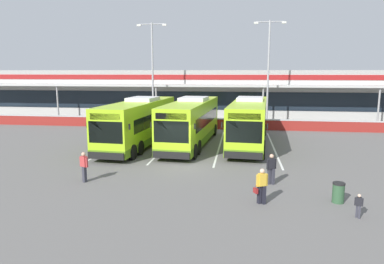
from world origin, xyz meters
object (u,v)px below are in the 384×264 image
(pedestrian_near_bin, at_px, (271,168))
(lamp_post_west, at_px, (152,67))
(coach_bus_left_centre, at_px, (191,123))
(pedestrian_child, at_px, (359,205))
(litter_bin, at_px, (338,193))
(coach_bus_centre, at_px, (249,123))
(lamp_post_centre, at_px, (268,67))
(pedestrian_with_handbag, at_px, (261,185))
(pedestrian_in_dark_coat, at_px, (84,166))
(coach_bus_leftmost, at_px, (139,123))

(pedestrian_near_bin, bearing_deg, lamp_post_west, 119.28)
(coach_bus_left_centre, distance_m, pedestrian_child, 16.08)
(pedestrian_child, distance_m, litter_bin, 1.71)
(pedestrian_child, relative_size, pedestrian_near_bin, 0.62)
(coach_bus_centre, relative_size, pedestrian_child, 12.25)
(lamp_post_centre, bearing_deg, pedestrian_near_bin, -93.25)
(coach_bus_left_centre, relative_size, lamp_post_centre, 1.12)
(coach_bus_left_centre, bearing_deg, pedestrian_with_handbag, -68.56)
(coach_bus_centre, xyz_separation_m, pedestrian_child, (4.10, -14.05, -1.24))
(pedestrian_child, height_order, litter_bin, pedestrian_child)
(pedestrian_child, bearing_deg, lamp_post_west, 120.92)
(pedestrian_in_dark_coat, distance_m, pedestrian_near_bin, 9.91)
(coach_bus_left_centre, distance_m, pedestrian_in_dark_coat, 11.34)
(pedestrian_near_bin, bearing_deg, pedestrian_with_handbag, -102.93)
(pedestrian_with_handbag, xyz_separation_m, pedestrian_child, (3.80, -1.05, -0.32))
(pedestrian_child, xyz_separation_m, litter_bin, (-0.35, 1.67, -0.07))
(coach_bus_left_centre, height_order, pedestrian_near_bin, coach_bus_left_centre)
(pedestrian_child, distance_m, pedestrian_near_bin, 5.05)
(pedestrian_child, bearing_deg, lamp_post_centre, 94.79)
(coach_bus_left_centre, distance_m, lamp_post_west, 12.89)
(coach_bus_left_centre, bearing_deg, pedestrian_child, -57.21)
(lamp_post_centre, bearing_deg, pedestrian_with_handbag, -94.50)
(coach_bus_left_centre, xyz_separation_m, pedestrian_in_dark_coat, (-4.33, -10.44, -0.91))
(coach_bus_left_centre, relative_size, pedestrian_child, 12.25)
(pedestrian_near_bin, bearing_deg, pedestrian_in_dark_coat, -174.73)
(coach_bus_leftmost, relative_size, litter_bin, 13.23)
(pedestrian_child, xyz_separation_m, lamp_post_west, (-14.43, 24.09, 5.75))
(coach_bus_leftmost, xyz_separation_m, coach_bus_centre, (8.64, 1.33, 0.00))
(litter_bin, bearing_deg, pedestrian_near_bin, 140.75)
(pedestrian_in_dark_coat, relative_size, lamp_post_west, 0.15)
(coach_bus_leftmost, bearing_deg, pedestrian_child, -44.95)
(pedestrian_with_handbag, bearing_deg, pedestrian_in_dark_coat, 167.82)
(pedestrian_near_bin, distance_m, lamp_post_west, 23.72)
(lamp_post_centre, distance_m, litter_bin, 23.03)
(coach_bus_leftmost, distance_m, pedestrian_with_handbag, 14.73)
(coach_bus_leftmost, relative_size, pedestrian_child, 12.25)
(pedestrian_with_handbag, relative_size, pedestrian_child, 1.61)
(pedestrian_near_bin, bearing_deg, pedestrian_child, -51.55)
(coach_bus_left_centre, xyz_separation_m, coach_bus_centre, (4.58, 0.57, 0.00))
(pedestrian_in_dark_coat, height_order, pedestrian_near_bin, same)
(pedestrian_with_handbag, relative_size, pedestrian_near_bin, 1.00)
(pedestrian_with_handbag, xyz_separation_m, lamp_post_centre, (1.80, 22.83, 5.43))
(pedestrian_in_dark_coat, bearing_deg, coach_bus_centre, 51.02)
(pedestrian_near_bin, height_order, lamp_post_centre, lamp_post_centre)
(coach_bus_leftmost, xyz_separation_m, pedestrian_in_dark_coat, (-0.26, -9.68, -0.91))
(pedestrian_with_handbag, relative_size, lamp_post_centre, 0.15)
(coach_bus_leftmost, relative_size, lamp_post_west, 1.12)
(coach_bus_leftmost, bearing_deg, litter_bin, -41.72)
(litter_bin, bearing_deg, lamp_post_centre, 94.26)
(lamp_post_west, bearing_deg, pedestrian_near_bin, -60.72)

